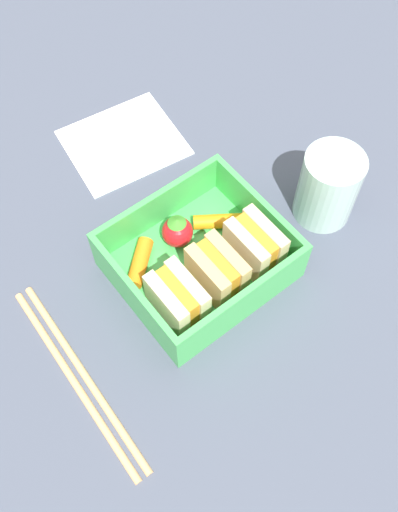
# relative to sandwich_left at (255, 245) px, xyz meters

# --- Properties ---
(ground_plane) EXTENTS (1.20, 1.20, 0.02)m
(ground_plane) POSITION_rel_sandwich_left_xyz_m (0.05, -0.03, -0.05)
(ground_plane) COLOR #454D5E
(bento_tray) EXTENTS (0.16, 0.14, 0.01)m
(bento_tray) POSITION_rel_sandwich_left_xyz_m (0.05, -0.03, -0.03)
(bento_tray) COLOR #43B655
(bento_tray) RESTS_ON ground_plane
(bento_rim) EXTENTS (0.16, 0.14, 0.04)m
(bento_rim) POSITION_rel_sandwich_left_xyz_m (0.05, -0.03, -0.00)
(bento_rim) COLOR #43B655
(bento_rim) RESTS_ON bento_tray
(sandwich_left) EXTENTS (0.04, 0.05, 0.05)m
(sandwich_left) POSITION_rel_sandwich_left_xyz_m (0.00, 0.00, 0.00)
(sandwich_left) COLOR beige
(sandwich_left) RESTS_ON bento_tray
(sandwich_center_left) EXTENTS (0.04, 0.05, 0.05)m
(sandwich_center_left) POSITION_rel_sandwich_left_xyz_m (0.05, 0.00, 0.00)
(sandwich_center_left) COLOR tan
(sandwich_center_left) RESTS_ON bento_tray
(sandwich_center) EXTENTS (0.04, 0.05, 0.05)m
(sandwich_center) POSITION_rel_sandwich_left_xyz_m (0.09, 0.00, 0.00)
(sandwich_center) COLOR beige
(sandwich_center) RESTS_ON bento_tray
(carrot_stick_left) EXTENTS (0.05, 0.04, 0.01)m
(carrot_stick_left) POSITION_rel_sandwich_left_xyz_m (0.00, -0.05, -0.02)
(carrot_stick_left) COLOR orange
(carrot_stick_left) RESTS_ON bento_tray
(strawberry_far_left) EXTENTS (0.03, 0.03, 0.04)m
(strawberry_far_left) POSITION_rel_sandwich_left_xyz_m (0.05, -0.06, -0.01)
(strawberry_far_left) COLOR red
(strawberry_far_left) RESTS_ON bento_tray
(carrot_stick_far_left) EXTENTS (0.05, 0.04, 0.02)m
(carrot_stick_far_left) POSITION_rel_sandwich_left_xyz_m (0.09, -0.06, -0.02)
(carrot_stick_far_left) COLOR orange
(carrot_stick_far_left) RESTS_ON bento_tray
(chopstick_pair) EXTENTS (0.02, 0.22, 0.01)m
(chopstick_pair) POSITION_rel_sandwich_left_xyz_m (0.20, -0.01, -0.03)
(chopstick_pair) COLOR tan
(chopstick_pair) RESTS_ON ground_plane
(drinking_glass) EXTENTS (0.06, 0.06, 0.08)m
(drinking_glass) POSITION_rel_sandwich_left_xyz_m (-0.10, -0.00, 0.01)
(drinking_glass) COLOR silver
(drinking_glass) RESTS_ON ground_plane
(folded_napkin) EXTENTS (0.14, 0.13, 0.00)m
(folded_napkin) POSITION_rel_sandwich_left_xyz_m (0.01, -0.21, -0.03)
(folded_napkin) COLOR white
(folded_napkin) RESTS_ON ground_plane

